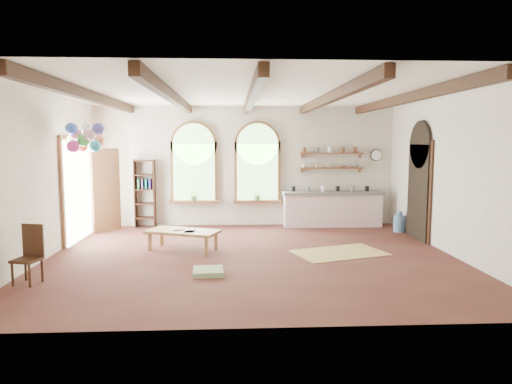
{
  "coord_description": "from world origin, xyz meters",
  "views": [
    {
      "loc": [
        -0.37,
        -8.83,
        2.26
      ],
      "look_at": [
        0.11,
        0.6,
        1.22
      ],
      "focal_mm": 32.0,
      "sensor_mm": 36.0,
      "label": 1
    }
  ],
  "objects": [
    {
      "name": "tablet",
      "position": [
        -1.37,
        0.63,
        0.43
      ],
      "size": [
        0.29,
        0.33,
        0.01
      ],
      "primitive_type": "cube",
      "rotation": [
        0.0,
        0.0,
        0.44
      ],
      "color": "black",
      "rests_on": "coffee_table"
    },
    {
      "name": "shelf_cup_b",
      "position": [
        1.9,
        3.38,
        1.62
      ],
      "size": [
        0.1,
        0.1,
        0.09
      ],
      "primitive_type": "imported",
      "color": "beige",
      "rests_on": "wall_shelf_lower"
    },
    {
      "name": "shelf_cup_a",
      "position": [
        1.55,
        3.38,
        1.62
      ],
      "size": [
        0.12,
        0.1,
        0.1
      ],
      "primitive_type": "imported",
      "color": "white",
      "rests_on": "wall_shelf_lower"
    },
    {
      "name": "floor_cushion",
      "position": [
        -0.8,
        -1.17,
        0.04
      ],
      "size": [
        0.54,
        0.54,
        0.09
      ],
      "primitive_type": "cube",
      "rotation": [
        0.0,
        0.0,
        0.06
      ],
      "color": "#809F6D",
      "rests_on": "floor"
    },
    {
      "name": "shelf_bowl_b",
      "position": [
        2.6,
        3.38,
        1.6
      ],
      "size": [
        0.2,
        0.2,
        0.06
      ],
      "primitive_type": "imported",
      "color": "#8C664C",
      "rests_on": "wall_shelf_lower"
    },
    {
      "name": "wall_clock",
      "position": [
        3.55,
        3.45,
        1.9
      ],
      "size": [
        0.32,
        0.04,
        0.32
      ],
      "primitive_type": "cylinder",
      "rotation": [
        1.57,
        0.0,
        0.0
      ],
      "color": "black",
      "rests_on": "wall_back"
    },
    {
      "name": "water_jug_a",
      "position": [
        3.1,
        3.2,
        0.25
      ],
      "size": [
        0.3,
        0.3,
        0.58
      ],
      "color": "#5886BC",
      "rests_on": "floor"
    },
    {
      "name": "side_chair",
      "position": [
        -3.64,
        -1.55,
        0.27
      ],
      "size": [
        0.45,
        0.45,
        0.94
      ],
      "color": "#392012",
      "rests_on": "floor"
    },
    {
      "name": "shelf_vase",
      "position": [
        2.95,
        3.38,
        1.67
      ],
      "size": [
        0.18,
        0.18,
        0.19
      ],
      "primitive_type": "imported",
      "color": "slate",
      "rests_on": "wall_shelf_lower"
    },
    {
      "name": "potted_plant_right",
      "position": [
        0.3,
        3.32,
        0.85
      ],
      "size": [
        0.27,
        0.23,
        0.3
      ],
      "primitive_type": "imported",
      "color": "#598C4C",
      "rests_on": "window_right"
    },
    {
      "name": "ceiling_beams",
      "position": [
        0.0,
        0.0,
        3.1
      ],
      "size": [
        6.2,
        6.8,
        0.18
      ],
      "primitive_type": null,
      "color": "#392012",
      "rests_on": "ceiling"
    },
    {
      "name": "potted_plant_left",
      "position": [
        -1.4,
        3.32,
        0.85
      ],
      "size": [
        0.27,
        0.23,
        0.3
      ],
      "primitive_type": "imported",
      "color": "#598C4C",
      "rests_on": "window_left"
    },
    {
      "name": "window_left",
      "position": [
        -1.4,
        3.43,
        1.63
      ],
      "size": [
        1.3,
        0.28,
        2.2
      ],
      "color": "brown",
      "rests_on": "floor"
    },
    {
      "name": "wall_shelf_lower",
      "position": [
        2.3,
        3.38,
        1.55
      ],
      "size": [
        1.7,
        0.24,
        0.04
      ],
      "primitive_type": "cube",
      "color": "brown",
      "rests_on": "wall_back"
    },
    {
      "name": "coffee_table",
      "position": [
        -1.42,
        0.6,
        0.38
      ],
      "size": [
        1.64,
        1.18,
        0.43
      ],
      "color": "tan",
      "rests_on": "floor"
    },
    {
      "name": "left_doorway",
      "position": [
        -3.95,
        1.8,
        1.15
      ],
      "size": [
        0.1,
        1.9,
        2.5
      ],
      "primitive_type": "cube",
      "color": "brown",
      "rests_on": "floor"
    },
    {
      "name": "window_right",
      "position": [
        0.3,
        3.43,
        1.63
      ],
      "size": [
        1.3,
        0.28,
        2.2
      ],
      "color": "brown",
      "rests_on": "floor"
    },
    {
      "name": "floor_mat",
      "position": [
        1.8,
        0.18,
        0.01
      ],
      "size": [
        2.04,
        1.61,
        0.02
      ],
      "primitive_type": "cube",
      "rotation": [
        0.0,
        0.0,
        0.32
      ],
      "color": "tan",
      "rests_on": "floor"
    },
    {
      "name": "table_book",
      "position": [
        -1.59,
        0.66,
        0.44
      ],
      "size": [
        0.22,
        0.29,
        0.02
      ],
      "primitive_type": "imported",
      "rotation": [
        0.0,
        0.0,
        -0.17
      ],
      "color": "olive",
      "rests_on": "coffee_table"
    },
    {
      "name": "bookshelf",
      "position": [
        -2.7,
        3.32,
        0.9
      ],
      "size": [
        0.53,
        0.32,
        1.8
      ],
      "color": "#392012",
      "rests_on": "floor"
    },
    {
      "name": "shelf_bowl_a",
      "position": [
        2.25,
        3.38,
        1.6
      ],
      "size": [
        0.22,
        0.22,
        0.05
      ],
      "primitive_type": "imported",
      "color": "beige",
      "rests_on": "wall_shelf_lower"
    },
    {
      "name": "balloon_cluster",
      "position": [
        -3.4,
        0.8,
        2.35
      ],
      "size": [
        0.88,
        0.88,
        1.15
      ],
      "color": "white",
      "rests_on": "floor"
    },
    {
      "name": "water_jug_b",
      "position": [
        3.82,
        2.3,
        0.24
      ],
      "size": [
        0.28,
        0.28,
        0.55
      ],
      "color": "#5886BC",
      "rests_on": "floor"
    },
    {
      "name": "wall_shelf_upper",
      "position": [
        2.3,
        3.38,
        1.95
      ],
      "size": [
        1.7,
        0.24,
        0.04
      ],
      "primitive_type": "cube",
      "color": "brown",
      "rests_on": "wall_back"
    },
    {
      "name": "right_doorway",
      "position": [
        3.95,
        1.5,
        1.1
      ],
      "size": [
        0.1,
        1.3,
        2.4
      ],
      "primitive_type": "cube",
      "color": "black",
      "rests_on": "floor"
    },
    {
      "name": "kitchen_counter",
      "position": [
        2.3,
        3.2,
        0.48
      ],
      "size": [
        2.68,
        0.62,
        0.94
      ],
      "color": "#F5D0DB",
      "rests_on": "floor"
    },
    {
      "name": "floor",
      "position": [
        0.0,
        0.0,
        0.0
      ],
      "size": [
        8.0,
        8.0,
        0.0
      ],
      "primitive_type": "plane",
      "color": "#522D22",
      "rests_on": "ground"
    }
  ]
}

